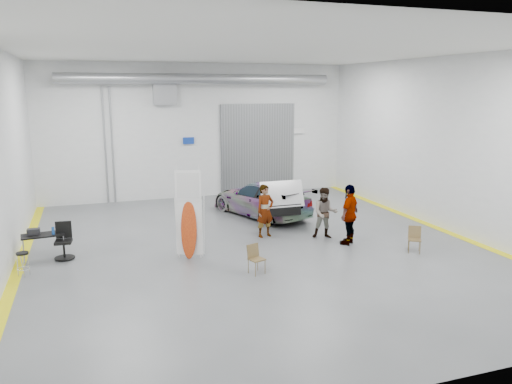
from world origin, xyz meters
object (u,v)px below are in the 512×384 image
object	(u,v)px
folding_chair_far	(414,244)
work_table	(40,235)
person_a	(265,211)
person_c	(349,214)
office_chair	(64,243)
person_b	(325,213)
shop_stool	(23,264)
sedan_car	(261,199)
surfboard_display	(192,221)
folding_chair_near	(257,265)

from	to	relation	value
folding_chair_far	work_table	xyz separation A→B (m)	(-10.68, 2.99, 0.49)
person_a	person_c	bearing A→B (deg)	-50.04
office_chair	folding_chair_far	bearing A→B (deg)	-10.26
person_b	shop_stool	world-z (taller)	person_b
sedan_car	person_c	world-z (taller)	person_c
sedan_car	folding_chair_far	distance (m)	6.47
person_c	surfboard_display	size ratio (longest dim) A/B	0.70
surfboard_display	folding_chair_far	distance (m)	6.76
sedan_car	work_table	world-z (taller)	sedan_car
person_c	shop_stool	distance (m)	9.60
folding_chair_near	person_b	bearing A→B (deg)	17.57
person_c	office_chair	size ratio (longest dim) A/B	1.83
folding_chair_near	shop_stool	bearing A→B (deg)	144.13
office_chair	person_c	bearing A→B (deg)	-4.08
sedan_car	surfboard_display	size ratio (longest dim) A/B	1.66
sedan_car	office_chair	bearing A→B (deg)	2.30
person_a	shop_stool	world-z (taller)	person_a
person_b	surfboard_display	world-z (taller)	surfboard_display
person_a	office_chair	bearing A→B (deg)	167.57
person_c	office_chair	bearing A→B (deg)	-48.37
person_c	person_a	bearing A→B (deg)	-74.71
sedan_car	person_a	xyz separation A→B (m)	(-0.82, -2.74, 0.22)
person_b	shop_stool	size ratio (longest dim) A/B	2.62
person_a	folding_chair_far	bearing A→B (deg)	-53.18
person_b	person_c	world-z (taller)	person_c
folding_chair_far	sedan_car	bearing A→B (deg)	149.44
shop_stool	person_c	bearing A→B (deg)	-1.74
person_b	sedan_car	bearing A→B (deg)	126.48
person_c	folding_chair_near	world-z (taller)	person_c
shop_stool	folding_chair_far	bearing A→B (deg)	-8.64
surfboard_display	folding_chair_near	xyz separation A→B (m)	(1.38, -1.80, -0.88)
person_c	shop_stool	xyz separation A→B (m)	(-9.57, 0.29, -0.65)
sedan_car	work_table	distance (m)	8.25
person_a	office_chair	distance (m)	6.35
person_a	person_b	bearing A→B (deg)	-37.76
person_b	person_c	size ratio (longest dim) A/B	0.88
work_table	person_a	bearing A→B (deg)	0.23
shop_stool	office_chair	bearing A→B (deg)	49.48
sedan_car	person_a	bearing A→B (deg)	53.31
folding_chair_near	work_table	distance (m)	6.41
folding_chair_near	person_a	bearing A→B (deg)	47.59
folding_chair_far	shop_stool	size ratio (longest dim) A/B	1.21
person_b	folding_chair_far	bearing A→B (deg)	-28.82
sedan_car	surfboard_display	world-z (taller)	surfboard_display
person_b	folding_chair_near	xyz separation A→B (m)	(-3.21, -2.36, -0.61)
person_a	shop_stool	bearing A→B (deg)	176.17
sedan_car	work_table	size ratio (longest dim) A/B	3.75
folding_chair_far	office_chair	distance (m)	10.45
person_c	folding_chair_far	size ratio (longest dim) A/B	2.47
folding_chair_far	office_chair	world-z (taller)	office_chair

